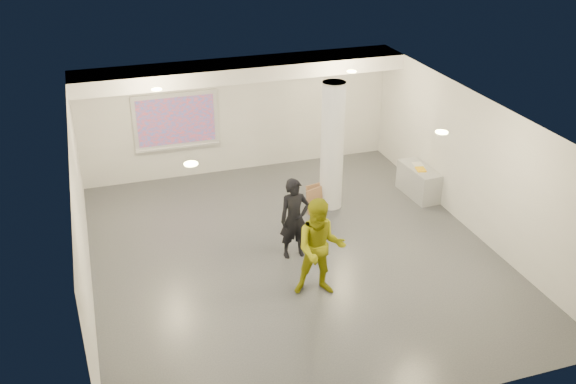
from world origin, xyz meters
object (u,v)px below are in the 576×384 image
object	(u,v)px
column	(332,147)
man	(320,248)
credenza	(419,181)
projection_screen	(176,121)
woman	(294,219)

from	to	relation	value
column	man	size ratio (longest dim) A/B	1.57
column	credenza	size ratio (longest dim) A/B	2.39
projection_screen	credenza	size ratio (longest dim) A/B	1.68
woman	projection_screen	bearing A→B (deg)	108.56
column	credenza	world-z (taller)	column
credenza	woman	size ratio (longest dim) A/B	0.74
projection_screen	man	world-z (taller)	projection_screen
column	projection_screen	xyz separation A→B (m)	(-3.10, 2.65, 0.03)
projection_screen	man	bearing A→B (deg)	-74.34
column	woman	bearing A→B (deg)	-129.60
column	man	bearing A→B (deg)	-114.75
credenza	man	bearing A→B (deg)	-143.87
credenza	woman	world-z (taller)	woman
column	credenza	distance (m)	2.50
man	column	bearing A→B (deg)	80.55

